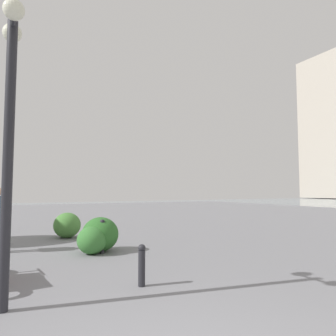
% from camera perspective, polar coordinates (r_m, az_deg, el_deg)
% --- Properties ---
extents(lamppost, '(0.98, 0.28, 4.19)m').
position_cam_1_polar(lamppost, '(4.99, -27.01, 9.57)').
color(lamppost, '#232328').
rests_on(lamppost, ground).
extents(bollard_near, '(0.13, 0.13, 0.71)m').
position_cam_1_polar(bollard_near, '(5.59, -4.84, -17.15)').
color(bollard_near, '#232328').
rests_on(bollard_near, ground).
extents(bollard_mid, '(0.13, 0.13, 0.88)m').
position_cam_1_polar(bollard_mid, '(8.45, -11.98, -12.03)').
color(bollard_mid, '#232328').
rests_on(bollard_mid, ground).
extents(shrub_low, '(1.07, 0.96, 0.91)m').
position_cam_1_polar(shrub_low, '(8.73, -12.32, -11.77)').
color(shrub_low, '#2D6628').
rests_on(shrub_low, ground).
extents(shrub_round, '(0.83, 0.75, 0.71)m').
position_cam_1_polar(shrub_round, '(8.43, -13.79, -12.71)').
color(shrub_round, '#387533').
rests_on(shrub_round, ground).
extents(shrub_wide, '(1.01, 0.91, 0.86)m').
position_cam_1_polar(shrub_wide, '(11.44, -18.00, -9.94)').
color(shrub_wide, '#477F38').
rests_on(shrub_wide, ground).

